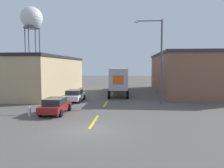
{
  "coord_description": "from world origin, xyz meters",
  "views": [
    {
      "loc": [
        2.78,
        -13.98,
        4.27
      ],
      "look_at": [
        0.63,
        11.22,
        2.16
      ],
      "focal_mm": 35.0,
      "sensor_mm": 36.0,
      "label": 1
    }
  ],
  "objects": [
    {
      "name": "semi_truck",
      "position": [
        0.88,
        19.35,
        2.35
      ],
      "size": [
        3.4,
        12.77,
        3.93
      ],
      "rotation": [
        0.0,
        0.0,
        0.06
      ],
      "color": "navy",
      "rests_on": "ground_plane"
    },
    {
      "name": "parked_car_left_far",
      "position": [
        -3.92,
        11.5,
        0.74
      ],
      "size": [
        2.03,
        4.13,
        1.41
      ],
      "color": "silver",
      "rests_on": "ground_plane"
    },
    {
      "name": "street_lamp",
      "position": [
        5.81,
        10.7,
        5.41
      ],
      "size": [
        3.2,
        0.32,
        9.35
      ],
      "color": "#4C4C51",
      "rests_on": "ground_plane"
    },
    {
      "name": "ground_plane",
      "position": [
        0.0,
        0.0,
        0.0
      ],
      "size": [
        160.0,
        160.0,
        0.0
      ],
      "primitive_type": "plane",
      "color": "#56514C"
    },
    {
      "name": "water_tower",
      "position": [
        -25.75,
        47.87,
        17.8
      ],
      "size": [
        6.23,
        6.23,
        21.19
      ],
      "color": "#47474C",
      "rests_on": "ground_plane"
    },
    {
      "name": "warehouse_left",
      "position": [
        -13.19,
        19.3,
        2.87
      ],
      "size": [
        12.54,
        20.44,
        5.73
      ],
      "color": "tan",
      "rests_on": "ground_plane"
    },
    {
      "name": "fire_hydrant",
      "position": [
        -5.72,
        3.53,
        0.43
      ],
      "size": [
        0.22,
        0.22,
        0.87
      ],
      "color": "silver",
      "rests_on": "ground_plane"
    },
    {
      "name": "parked_car_left_near",
      "position": [
        -3.92,
        4.82,
        0.74
      ],
      "size": [
        2.03,
        4.13,
        1.41
      ],
      "color": "maroon",
      "rests_on": "ground_plane"
    },
    {
      "name": "road_centerline",
      "position": [
        0.0,
        10.2,
        0.0
      ],
      "size": [
        0.2,
        19.68,
        0.01
      ],
      "color": "yellow",
      "rests_on": "ground_plane"
    },
    {
      "name": "warehouse_right",
      "position": [
        12.53,
        21.39,
        3.12
      ],
      "size": [
        11.22,
        19.34,
        6.22
      ],
      "color": "brown",
      "rests_on": "ground_plane"
    }
  ]
}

